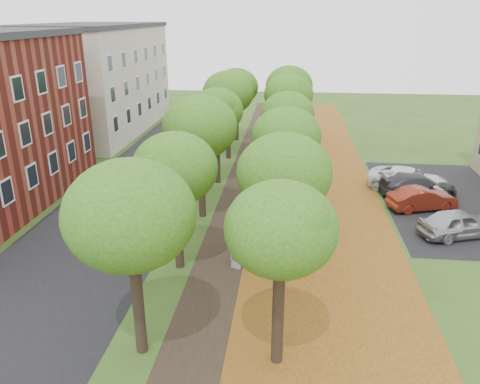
% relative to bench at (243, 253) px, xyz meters
% --- Properties ---
extents(ground, '(120.00, 120.00, 0.00)m').
position_rel_bench_xyz_m(ground, '(-0.72, -6.84, -0.43)').
color(ground, '#2D4C19').
rests_on(ground, ground).
extents(street_asphalt, '(8.00, 70.00, 0.01)m').
position_rel_bench_xyz_m(street_asphalt, '(-8.22, 8.16, -0.43)').
color(street_asphalt, black).
rests_on(street_asphalt, ground).
extents(footpath, '(3.20, 70.00, 0.01)m').
position_rel_bench_xyz_m(footpath, '(-0.72, 8.16, -0.43)').
color(footpath, black).
rests_on(footpath, ground).
extents(leaf_verge, '(7.50, 70.00, 0.01)m').
position_rel_bench_xyz_m(leaf_verge, '(4.28, 8.16, -0.42)').
color(leaf_verge, '#93661B').
rests_on(leaf_verge, ground).
extents(parking_lot, '(9.00, 16.00, 0.01)m').
position_rel_bench_xyz_m(parking_lot, '(12.78, 9.16, -0.43)').
color(parking_lot, black).
rests_on(parking_lot, ground).
extents(tree_row_west, '(3.92, 33.92, 6.69)m').
position_rel_bench_xyz_m(tree_row_west, '(-2.92, 8.16, 4.55)').
color(tree_row_west, black).
rests_on(tree_row_west, ground).
extents(tree_row_east, '(3.92, 33.92, 6.69)m').
position_rel_bench_xyz_m(tree_row_east, '(1.88, 8.16, 4.55)').
color(tree_row_east, black).
rests_on(tree_row_east, ground).
extents(building_cream, '(10.30, 20.30, 10.40)m').
position_rel_bench_xyz_m(building_cream, '(-17.72, 26.16, 4.78)').
color(building_cream, beige).
rests_on(building_cream, ground).
extents(bench, '(1.11, 1.81, 0.83)m').
position_rel_bench_xyz_m(bench, '(0.00, 0.00, 0.00)').
color(bench, '#2A352C').
rests_on(bench, ground).
extents(car_silver, '(4.77, 3.17, 1.51)m').
position_rel_bench_xyz_m(car_silver, '(11.32, 3.95, 0.32)').
color(car_silver, '#ADAEB2').
rests_on(car_silver, ground).
extents(car_red, '(4.42, 2.64, 1.38)m').
position_rel_bench_xyz_m(car_red, '(10.29, 7.59, 0.26)').
color(car_red, maroon).
rests_on(car_red, ground).
extents(car_grey, '(5.15, 2.56, 1.44)m').
position_rel_bench_xyz_m(car_grey, '(10.63, 9.97, 0.29)').
color(car_grey, '#2E2E33').
rests_on(car_grey, ground).
extents(car_white, '(5.96, 4.33, 1.51)m').
position_rel_bench_xyz_m(car_white, '(10.28, 10.94, 0.32)').
color(car_white, white).
rests_on(car_white, ground).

